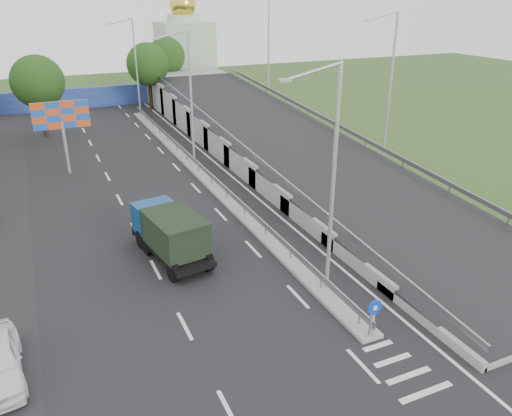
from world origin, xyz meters
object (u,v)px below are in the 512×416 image
lamp_post_near (330,172)px  dump_truck (170,232)px  church (185,50)px  sign_bollard (373,318)px  lamp_post_far (134,61)px  lamp_post_mid (188,92)px  billboard (61,119)px

lamp_post_near → dump_truck: bearing=132.3°
lamp_post_near → church: church is taller
sign_bollard → dump_truck: bearing=118.7°
lamp_post_near → church: size_ratio=0.73×
lamp_post_far → church: 17.15m
lamp_post_mid → billboard: 9.47m
lamp_post_mid → dump_truck: 15.63m
church → billboard: bearing=-120.7°
lamp_post_mid → lamp_post_near: bearing=-90.0°
lamp_post_mid → lamp_post_far: bearing=90.0°
dump_truck → billboard: bearing=93.6°
sign_bollard → dump_truck: size_ratio=0.27×
lamp_post_near → lamp_post_mid: bearing=90.0°
billboard → lamp_post_far: bearing=63.2°
sign_bollard → dump_truck: 11.26m
lamp_post_near → billboard: (-9.11, 22.00, -1.62)m
lamp_post_mid → lamp_post_far: 20.00m
sign_bollard → billboard: bearing=109.2°
sign_bollard → lamp_post_mid: (0.11, 23.83, 4.77)m
church → lamp_post_near: bearing=-100.4°
lamp_post_mid → lamp_post_far: (0.00, 20.00, 0.00)m
sign_bollard → lamp_post_near: 6.12m
lamp_post_near → lamp_post_far: bearing=90.0°
church → dump_truck: 50.51m
lamp_post_near → dump_truck: 9.28m
sign_bollard → billboard: (-9.00, 25.83, 3.15)m
lamp_post_near → billboard: bearing=112.5°
lamp_post_far → dump_truck: 34.67m
church → lamp_post_mid: bearing=-106.2°
lamp_post_near → billboard: size_ratio=1.83×
sign_bollard → church: (10.00, 57.83, 4.28)m
billboard → dump_truck: billboard is taller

